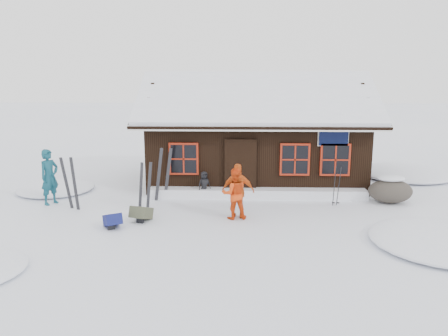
{
  "coord_description": "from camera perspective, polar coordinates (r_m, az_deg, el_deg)",
  "views": [
    {
      "loc": [
        0.82,
        -12.61,
        4.18
      ],
      "look_at": [
        0.36,
        1.13,
        1.3
      ],
      "focal_mm": 35.0,
      "sensor_mm": 36.0,
      "label": 1
    }
  ],
  "objects": [
    {
      "name": "ski_pair_left",
      "position": [
        14.1,
        -10.28,
        -2.45
      ],
      "size": [
        0.47,
        0.23,
        1.6
      ],
      "rotation": [
        0.0,
        0.0,
        0.39
      ],
      "color": "black",
      "rests_on": "ground"
    },
    {
      "name": "skier_orange_right",
      "position": [
        13.08,
        1.85,
        -3.02
      ],
      "size": [
        1.01,
        0.51,
        1.66
      ],
      "primitive_type": "imported",
      "rotation": [
        0.0,
        0.0,
        3.04
      ],
      "color": "#D35215",
      "rests_on": "ground"
    },
    {
      "name": "boulder",
      "position": [
        15.76,
        20.89,
        -2.73
      ],
      "size": [
        1.46,
        1.1,
        0.85
      ],
      "color": "#48423A",
      "rests_on": "ground"
    },
    {
      "name": "skier_orange_left",
      "position": [
        13.0,
        1.36,
        -3.37
      ],
      "size": [
        0.84,
        0.7,
        1.55
      ],
      "primitive_type": "imported",
      "rotation": [
        0.0,
        0.0,
        3.3
      ],
      "color": "red",
      "rests_on": "ground"
    },
    {
      "name": "mountain_hut",
      "position": [
        17.8,
        4.08,
        3.38
      ],
      "size": [
        8.9,
        6.09,
        4.42
      ],
      "color": "black",
      "rests_on": "ground"
    },
    {
      "name": "ski_pair_right",
      "position": [
        15.14,
        -7.93,
        -0.87
      ],
      "size": [
        0.65,
        0.24,
        1.86
      ],
      "rotation": [
        0.0,
        0.0,
        0.23
      ],
      "color": "black",
      "rests_on": "ground"
    },
    {
      "name": "skier_teal",
      "position": [
        15.57,
        -21.83,
        -1.09
      ],
      "size": [
        0.71,
        0.81,
        1.86
      ],
      "primitive_type": "imported",
      "rotation": [
        0.0,
        0.0,
        1.07
      ],
      "color": "#124655",
      "rests_on": "ground"
    },
    {
      "name": "backpack_olive",
      "position": [
        13.17,
        -10.74,
        -6.11
      ],
      "size": [
        0.63,
        0.74,
        0.34
      ],
      "primitive_type": "cube",
      "rotation": [
        0.0,
        0.0,
        -0.29
      ],
      "color": "#424531",
      "rests_on": "ground"
    },
    {
      "name": "ski_pair_mid",
      "position": [
        14.79,
        -19.41,
        -1.98
      ],
      "size": [
        0.6,
        0.21,
        1.74
      ],
      "rotation": [
        0.0,
        0.0,
        -0.19
      ],
      "color": "black",
      "rests_on": "ground"
    },
    {
      "name": "ground",
      "position": [
        13.31,
        -1.74,
        -6.48
      ],
      "size": [
        120.0,
        120.0,
        0.0
      ],
      "primitive_type": "plane",
      "color": "white",
      "rests_on": "ground"
    },
    {
      "name": "snow_mounds",
      "position": [
        15.09,
        5.0,
        -4.3
      ],
      "size": [
        20.6,
        13.2,
        0.48
      ],
      "color": "white",
      "rests_on": "ground"
    },
    {
      "name": "snow_drift",
      "position": [
        15.41,
        4.37,
        -3.27
      ],
      "size": [
        7.6,
        0.6,
        0.35
      ],
      "primitive_type": "cube",
      "color": "white",
      "rests_on": "ground"
    },
    {
      "name": "backpack_blue",
      "position": [
        12.79,
        -14.33,
        -6.88
      ],
      "size": [
        0.67,
        0.72,
        0.32
      ],
      "primitive_type": "cube",
      "rotation": [
        0.0,
        0.0,
        0.51
      ],
      "color": "#131954",
      "rests_on": "ground"
    },
    {
      "name": "ski_poles",
      "position": [
        14.86,
        14.49,
        -2.37
      ],
      "size": [
        0.24,
        0.12,
        1.34
      ],
      "color": "black",
      "rests_on": "ground"
    },
    {
      "name": "skier_crouched",
      "position": [
        15.32,
        -2.61,
        -2.19
      ],
      "size": [
        0.55,
        0.5,
        0.95
      ],
      "primitive_type": "imported",
      "rotation": [
        0.0,
        0.0,
        0.56
      ],
      "color": "black",
      "rests_on": "ground"
    }
  ]
}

